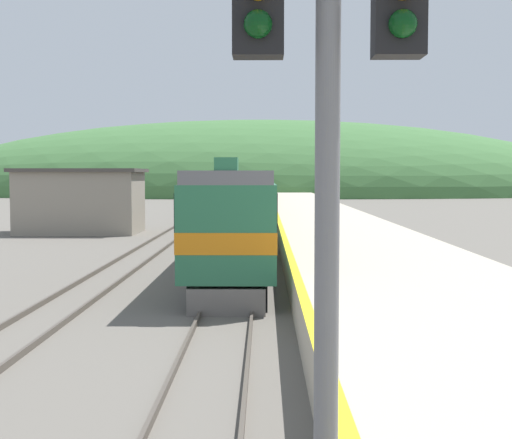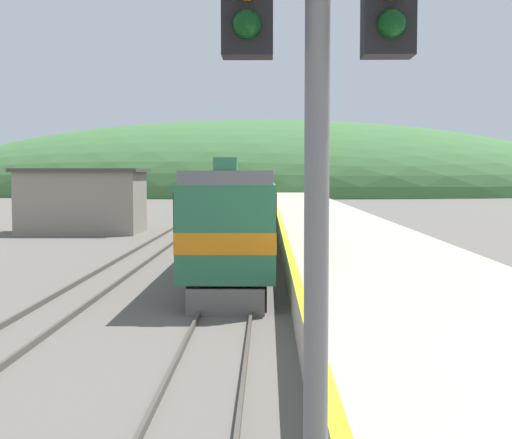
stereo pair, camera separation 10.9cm
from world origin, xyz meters
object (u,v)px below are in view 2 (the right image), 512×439
at_px(carriage_second, 251,199).
at_px(carriage_third, 256,192).
at_px(signal_mast_main, 317,103).
at_px(express_train_lead_car, 239,216).
at_px(carriage_fourth, 259,188).

xyz_separation_m(carriage_second, carriage_third, (0.00, 21.29, 0.00)).
distance_m(carriage_third, signal_mast_main, 66.26).
distance_m(carriage_second, signal_mast_main, 45.00).
bearing_deg(carriage_second, express_train_lead_car, -90.00).
distance_m(carriage_fourth, signal_mast_main, 87.53).
bearing_deg(carriage_second, signal_mast_main, -88.02).
bearing_deg(carriage_second, carriage_third, 90.00).
relative_size(carriage_third, signal_mast_main, 2.98).
bearing_deg(carriage_third, signal_mast_main, -88.65).
bearing_deg(carriage_fourth, carriage_second, -90.00).
height_order(express_train_lead_car, carriage_second, express_train_lead_car).
relative_size(carriage_third, carriage_fourth, 1.00).
bearing_deg(carriage_third, express_train_lead_car, -90.00).
xyz_separation_m(carriage_third, carriage_fourth, (0.00, 21.29, 0.00)).
bearing_deg(signal_mast_main, express_train_lead_car, 93.78).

